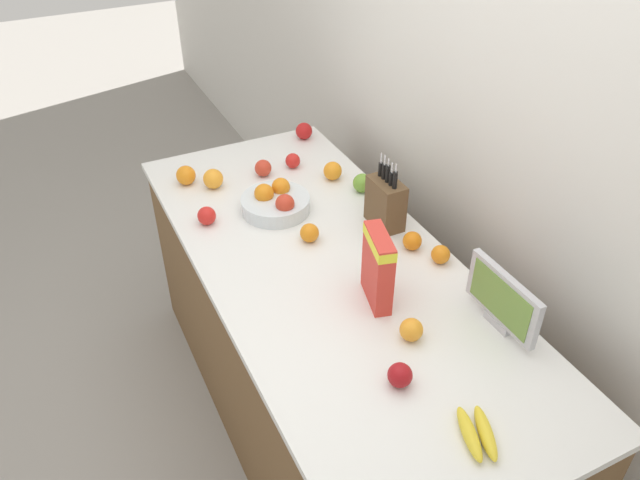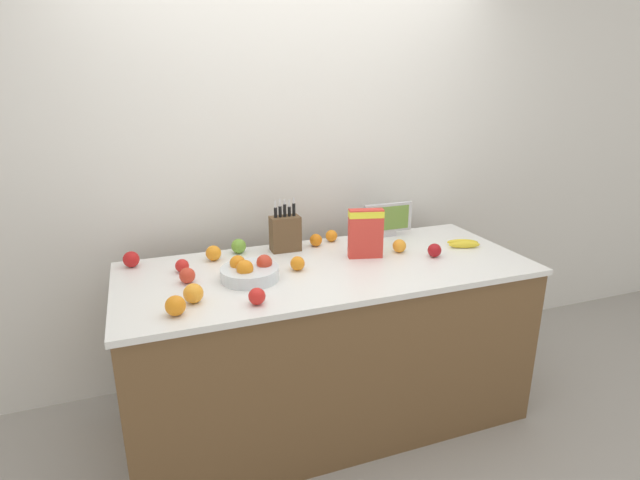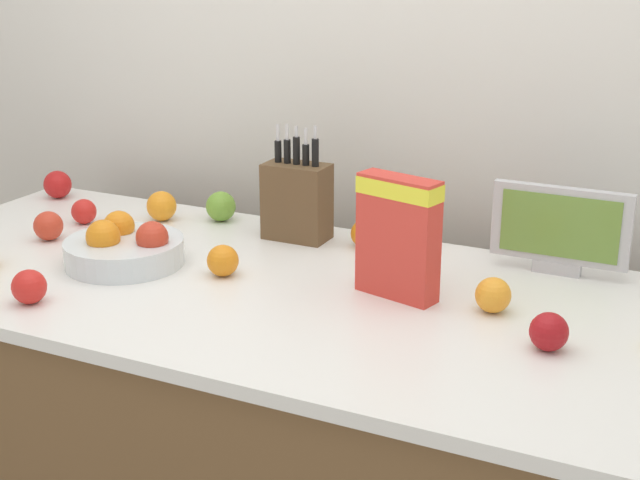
{
  "view_description": "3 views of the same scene",
  "coord_description": "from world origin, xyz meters",
  "px_view_note": "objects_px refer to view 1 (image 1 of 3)",
  "views": [
    {
      "loc": [
        1.6,
        -0.82,
        2.34
      ],
      "look_at": [
        -0.07,
        -0.0,
        0.98
      ],
      "focal_mm": 35.0,
      "sensor_mm": 36.0,
      "label": 1
    },
    {
      "loc": [
        -0.88,
        -2.26,
        1.85
      ],
      "look_at": [
        -0.03,
        0.05,
        1.04
      ],
      "focal_mm": 28.0,
      "sensor_mm": 36.0,
      "label": 2
    },
    {
      "loc": [
        0.87,
        -1.64,
        1.65
      ],
      "look_at": [
        0.1,
        -0.03,
        1.04
      ],
      "focal_mm": 50.0,
      "sensor_mm": 36.0,
      "label": 3
    }
  ],
  "objects_px": {
    "knife_block": "(386,203)",
    "banana_bunch": "(478,433)",
    "orange_front_left": "(441,254)",
    "orange_front_right": "(308,233)",
    "fruit_bowl": "(276,202)",
    "apple_front": "(304,131)",
    "apple_rear": "(362,183)",
    "orange_back_center": "(412,241)",
    "orange_by_cereal": "(186,175)",
    "apple_by_knife_block": "(293,161)",
    "orange_near_bowl": "(333,171)",
    "cereal_box": "(378,265)",
    "orange_mid_right": "(213,179)",
    "apple_near_bananas": "(400,375)",
    "orange_front_center": "(411,330)",
    "apple_rightmost": "(263,168)",
    "apple_leftmost": "(207,216)",
    "small_monitor": "(502,300)"
  },
  "relations": [
    {
      "from": "cereal_box",
      "to": "banana_bunch",
      "type": "distance_m",
      "value": 0.62
    },
    {
      "from": "cereal_box",
      "to": "apple_rear",
      "type": "bearing_deg",
      "value": 168.93
    },
    {
      "from": "fruit_bowl",
      "to": "orange_by_cereal",
      "type": "height_order",
      "value": "fruit_bowl"
    },
    {
      "from": "cereal_box",
      "to": "fruit_bowl",
      "type": "relative_size",
      "value": 0.94
    },
    {
      "from": "apple_rear",
      "to": "orange_front_left",
      "type": "bearing_deg",
      "value": 1.58
    },
    {
      "from": "orange_front_left",
      "to": "banana_bunch",
      "type": "bearing_deg",
      "value": -27.36
    },
    {
      "from": "knife_block",
      "to": "apple_rightmost",
      "type": "relative_size",
      "value": 3.98
    },
    {
      "from": "apple_by_knife_block",
      "to": "orange_near_bowl",
      "type": "relative_size",
      "value": 0.83
    },
    {
      "from": "apple_near_bananas",
      "to": "orange_front_center",
      "type": "height_order",
      "value": "same"
    },
    {
      "from": "cereal_box",
      "to": "orange_mid_right",
      "type": "distance_m",
      "value": 0.99
    },
    {
      "from": "apple_near_bananas",
      "to": "orange_front_left",
      "type": "height_order",
      "value": "apple_near_bananas"
    },
    {
      "from": "small_monitor",
      "to": "knife_block",
      "type": "bearing_deg",
      "value": -177.23
    },
    {
      "from": "banana_bunch",
      "to": "orange_mid_right",
      "type": "relative_size",
      "value": 2.27
    },
    {
      "from": "apple_front",
      "to": "orange_mid_right",
      "type": "distance_m",
      "value": 0.61
    },
    {
      "from": "banana_bunch",
      "to": "orange_by_cereal",
      "type": "relative_size",
      "value": 2.33
    },
    {
      "from": "knife_block",
      "to": "fruit_bowl",
      "type": "bearing_deg",
      "value": -129.03
    },
    {
      "from": "apple_rear",
      "to": "orange_front_right",
      "type": "bearing_deg",
      "value": -57.97
    },
    {
      "from": "fruit_bowl",
      "to": "orange_near_bowl",
      "type": "bearing_deg",
      "value": 110.71
    },
    {
      "from": "apple_near_bananas",
      "to": "orange_back_center",
      "type": "height_order",
      "value": "apple_near_bananas"
    },
    {
      "from": "orange_front_left",
      "to": "knife_block",
      "type": "bearing_deg",
      "value": -169.04
    },
    {
      "from": "knife_block",
      "to": "apple_leftmost",
      "type": "bearing_deg",
      "value": -116.45
    },
    {
      "from": "banana_bunch",
      "to": "orange_front_right",
      "type": "height_order",
      "value": "orange_front_right"
    },
    {
      "from": "apple_by_knife_block",
      "to": "fruit_bowl",
      "type": "bearing_deg",
      "value": -35.18
    },
    {
      "from": "orange_front_left",
      "to": "orange_back_center",
      "type": "relative_size",
      "value": 0.97
    },
    {
      "from": "apple_by_knife_block",
      "to": "apple_rightmost",
      "type": "bearing_deg",
      "value": -86.35
    },
    {
      "from": "knife_block",
      "to": "fruit_bowl",
      "type": "xyz_separation_m",
      "value": [
        -0.28,
        -0.35,
        -0.06
      ]
    },
    {
      "from": "apple_front",
      "to": "orange_front_right",
      "type": "height_order",
      "value": "apple_front"
    },
    {
      "from": "apple_front",
      "to": "orange_front_right",
      "type": "relative_size",
      "value": 1.12
    },
    {
      "from": "orange_mid_right",
      "to": "orange_by_cereal",
      "type": "bearing_deg",
      "value": -130.49
    },
    {
      "from": "apple_leftmost",
      "to": "orange_near_bowl",
      "type": "bearing_deg",
      "value": 98.49
    },
    {
      "from": "apple_front",
      "to": "orange_near_bowl",
      "type": "relative_size",
      "value": 1.0
    },
    {
      "from": "orange_near_bowl",
      "to": "orange_front_right",
      "type": "distance_m",
      "value": 0.48
    },
    {
      "from": "fruit_bowl",
      "to": "banana_bunch",
      "type": "bearing_deg",
      "value": 2.56
    },
    {
      "from": "orange_mid_right",
      "to": "apple_rear",
      "type": "bearing_deg",
      "value": 61.13
    },
    {
      "from": "apple_near_bananas",
      "to": "orange_back_center",
      "type": "xyz_separation_m",
      "value": [
        -0.55,
        0.4,
        -0.0
      ]
    },
    {
      "from": "apple_rightmost",
      "to": "apple_by_knife_block",
      "type": "distance_m",
      "value": 0.15
    },
    {
      "from": "apple_front",
      "to": "orange_front_left",
      "type": "distance_m",
      "value": 1.12
    },
    {
      "from": "cereal_box",
      "to": "banana_bunch",
      "type": "xyz_separation_m",
      "value": [
        0.61,
        -0.04,
        -0.13
      ]
    },
    {
      "from": "apple_rear",
      "to": "orange_by_cereal",
      "type": "bearing_deg",
      "value": -120.78
    },
    {
      "from": "orange_near_bowl",
      "to": "orange_by_cereal",
      "type": "distance_m",
      "value": 0.65
    },
    {
      "from": "apple_by_knife_block",
      "to": "orange_front_right",
      "type": "distance_m",
      "value": 0.58
    },
    {
      "from": "orange_front_left",
      "to": "orange_front_center",
      "type": "height_order",
      "value": "orange_front_center"
    },
    {
      "from": "apple_rightmost",
      "to": "apple_front",
      "type": "relative_size",
      "value": 0.92
    },
    {
      "from": "knife_block",
      "to": "cereal_box",
      "type": "distance_m",
      "value": 0.46
    },
    {
      "from": "apple_rightmost",
      "to": "orange_back_center",
      "type": "xyz_separation_m",
      "value": [
        0.76,
        0.3,
        -0.0
      ]
    },
    {
      "from": "banana_bunch",
      "to": "apple_rear",
      "type": "xyz_separation_m",
      "value": [
        -1.24,
        0.34,
        0.02
      ]
    },
    {
      "from": "orange_back_center",
      "to": "apple_front",
      "type": "bearing_deg",
      "value": 179.07
    },
    {
      "from": "banana_bunch",
      "to": "orange_front_right",
      "type": "distance_m",
      "value": 1.02
    },
    {
      "from": "knife_block",
      "to": "banana_bunch",
      "type": "distance_m",
      "value": 1.03
    },
    {
      "from": "apple_rear",
      "to": "orange_back_center",
      "type": "bearing_deg",
      "value": -4.23
    }
  ]
}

